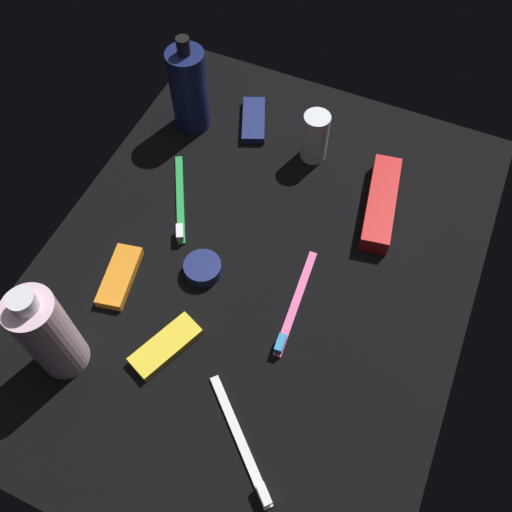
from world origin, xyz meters
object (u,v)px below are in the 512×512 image
toothbrush_green (180,202)px  cream_tin_left (203,268)px  deodorant_stick (315,137)px  snack_bar_orange (120,276)px  snack_bar_navy (254,120)px  bodywash_bottle (48,334)px  lotion_bottle (189,90)px  toothbrush_white (243,446)px  toothbrush_pink (294,307)px  toothpaste_box_red (381,203)px  snack_bar_yellow (166,346)px

toothbrush_green → cream_tin_left: same height
deodorant_stick → snack_bar_orange: deodorant_stick is taller
snack_bar_orange → snack_bar_navy: 38.13cm
bodywash_bottle → toothbrush_green: size_ratio=1.12×
toothbrush_green → snack_bar_navy: (-21.73, 3.57, 0.14)cm
lotion_bottle → cream_tin_left: lotion_bottle is taller
toothbrush_white → toothbrush_pink: 20.93cm
snack_bar_navy → toothbrush_green: bearing=-31.9°
deodorant_stick → toothpaste_box_red: size_ratio=0.52×
deodorant_stick → snack_bar_orange: size_ratio=0.89×
toothbrush_white → deodorant_stick: bearing=-169.4°
toothbrush_pink → toothpaste_box_red: 23.36cm
toothbrush_white → snack_bar_navy: 57.15cm
bodywash_bottle → toothbrush_white: bearing=87.7°
toothbrush_white → toothpaste_box_red: 43.68cm
bodywash_bottle → cream_tin_left: size_ratio=3.19×
lotion_bottle → toothbrush_green: size_ratio=1.11×
toothbrush_green → toothpaste_box_red: (-12.39, 30.23, 0.99)cm
snack_bar_orange → toothpaste_box_red: bearing=120.0°
cream_tin_left → deodorant_stick: bearing=166.3°
deodorant_stick → snack_bar_orange: 39.42cm
snack_bar_yellow → cream_tin_left: 13.20cm
lotion_bottle → toothbrush_white: lotion_bottle is taller
snack_bar_yellow → cream_tin_left: cream_tin_left is taller
toothbrush_green → snack_bar_orange: bearing=-6.2°
toothpaste_box_red → snack_bar_orange: bearing=-58.1°
cream_tin_left → toothbrush_pink: bearing=89.0°
toothbrush_green → cream_tin_left: (9.90, 9.19, 0.47)cm
lotion_bottle → bodywash_bottle: 47.52cm
lotion_bottle → toothbrush_white: size_ratio=1.27×
toothbrush_pink → snack_bar_yellow: bearing=-47.6°
deodorant_stick → toothbrush_white: size_ratio=0.65×
snack_bar_yellow → lotion_bottle: bearing=-135.2°
toothbrush_pink → snack_bar_navy: (-31.88, -20.58, 0.14)cm
deodorant_stick → toothbrush_white: 50.91cm
toothpaste_box_red → cream_tin_left: bearing=-53.1°
toothpaste_box_red → snack_bar_navy: 28.25cm
snack_bar_orange → snack_bar_navy: size_ratio=1.00×
bodywash_bottle → snack_bar_navy: (-51.63, 5.68, -7.57)cm
lotion_bottle → snack_bar_orange: size_ratio=1.73×
deodorant_stick → toothpaste_box_red: deodorant_stick is taller
toothbrush_green → toothbrush_pink: (10.15, 24.16, 0.00)cm
snack_bar_yellow → snack_bar_navy: (-44.80, -6.41, 0.00)cm
toothpaste_box_red → snack_bar_orange: (28.42, -31.97, -0.85)cm
deodorant_stick → toothbrush_white: bearing=10.6°
deodorant_stick → toothbrush_pink: bearing=15.3°
snack_bar_navy → cream_tin_left: 32.12cm
lotion_bottle → cream_tin_left: size_ratio=3.15×
toothbrush_pink → lotion_bottle: bearing=-131.9°
toothbrush_green → cream_tin_left: size_ratio=2.85×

